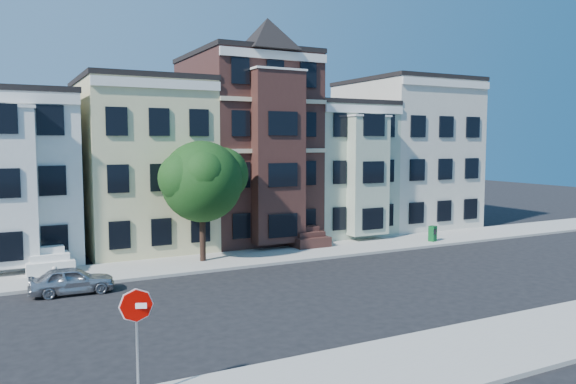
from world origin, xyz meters
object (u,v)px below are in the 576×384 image
fire_hydrant (55,278)px  stop_sign (137,336)px  parked_car (72,280)px  newspaper_box (433,234)px  street_tree (202,187)px

fire_hydrant → stop_sign: (0.80, -12.88, 1.23)m
parked_car → fire_hydrant: (-0.57, 1.28, -0.10)m
newspaper_box → fire_hydrant: newspaper_box is taller
parked_car → newspaper_box: 22.16m
stop_sign → parked_car: bearing=114.2°
street_tree → parked_car: bearing=-155.4°
street_tree → newspaper_box: (15.07, -1.15, -3.49)m
street_tree → fire_hydrant: size_ratio=11.67×
street_tree → newspaper_box: size_ratio=8.02×
street_tree → newspaper_box: bearing=-4.4°
newspaper_box → stop_sign: size_ratio=0.32×
street_tree → fire_hydrant: 8.61m
parked_car → stop_sign: bearing=-176.3°
newspaper_box → stop_sign: (-21.84, -13.64, 1.07)m
street_tree → stop_sign: (-6.76, -14.79, -2.41)m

